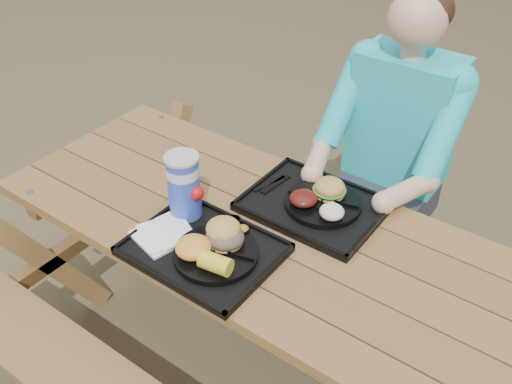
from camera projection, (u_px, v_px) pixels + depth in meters
The scene contains 18 objects.
ground at pixel (256, 364), 2.33m from camera, with size 60.00×60.00×0.00m, color #999999.
picnic_table at pixel (256, 301), 2.11m from camera, with size 1.80×1.49×0.75m, color #999999, non-canonical shape.
tray_near at pixel (204, 250), 1.77m from camera, with size 0.45×0.35×0.02m, color black.
tray_far at pixel (314, 206), 1.94m from camera, with size 0.45×0.35×0.02m, color black.
plate_near at pixel (216, 254), 1.72m from camera, with size 0.26×0.26×0.02m, color black.
plate_far at pixel (323, 203), 1.92m from camera, with size 0.26×0.26×0.02m, color black.
napkin_stack at pixel (162, 234), 1.80m from camera, with size 0.16×0.16×0.02m, color white.
soda_cup at pixel (184, 187), 1.83m from camera, with size 0.11×0.11×0.21m, color #1935BB.
condiment_bbq at pixel (233, 223), 1.83m from camera, with size 0.05×0.05×0.03m, color black.
condiment_mustard at pixel (242, 232), 1.80m from camera, with size 0.05×0.05×0.03m, color orange.
sandwich at pixel (225, 228), 1.71m from camera, with size 0.11×0.11×0.12m, color gold, non-canonical shape.
mac_cheese at pixel (193, 247), 1.69m from camera, with size 0.11×0.11×0.05m, color #FFA543.
corn_cob at pixel (216, 263), 1.64m from camera, with size 0.09×0.09×0.06m, color yellow, non-canonical shape.
cutlery_far at pixel (275, 184), 2.02m from camera, with size 0.02×0.14×0.01m, color black.
burger at pixel (330, 184), 1.92m from camera, with size 0.11×0.11×0.09m, color gold, non-canonical shape.
baked_beans at pixel (303, 198), 1.89m from camera, with size 0.09×0.09×0.04m, color #561611.
potato_salad at pixel (332, 212), 1.83m from camera, with size 0.08×0.08×0.05m, color white.
diner at pixel (393, 170), 2.33m from camera, with size 0.48×0.84×1.28m, color teal, non-canonical shape.
Camera 1 is at (0.85, -1.17, 1.96)m, focal length 40.00 mm.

